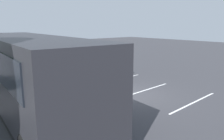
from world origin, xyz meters
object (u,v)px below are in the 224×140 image
object	(u,v)px
tour_bus	(30,77)
spectator_centre	(79,78)
spectator_left	(94,80)
parked_motorcycle_silver	(96,99)
stunt_motorcycle	(121,62)
spectator_far_left	(104,85)

from	to	relation	value
tour_bus	spectator_centre	xyz separation A→B (m)	(0.87, -2.84, -0.64)
tour_bus	spectator_left	distance (m)	3.17
parked_motorcycle_silver	spectator_left	bearing A→B (deg)	-31.28
spectator_left	stunt_motorcycle	xyz separation A→B (m)	(3.19, -4.71, 0.02)
parked_motorcycle_silver	stunt_motorcycle	bearing A→B (deg)	-51.22
parked_motorcycle_silver	stunt_motorcycle	xyz separation A→B (m)	(4.34, -5.41, 0.53)
spectator_left	spectator_far_left	bearing A→B (deg)	168.22
spectator_far_left	spectator_centre	xyz separation A→B (m)	(2.08, 0.02, -0.03)
tour_bus	spectator_left	xyz separation A→B (m)	(-0.07, -3.10, -0.65)
tour_bus	stunt_motorcycle	xyz separation A→B (m)	(3.12, -7.80, -0.64)
tour_bus	spectator_far_left	bearing A→B (deg)	-112.91
spectator_far_left	parked_motorcycle_silver	xyz separation A→B (m)	(-0.01, 0.46, -0.55)
tour_bus	spectator_far_left	world-z (taller)	tour_bus
spectator_left	stunt_motorcycle	size ratio (longest dim) A/B	0.83
tour_bus	spectator_far_left	size ratio (longest dim) A/B	5.64
spectator_far_left	stunt_motorcycle	distance (m)	6.57
tour_bus	spectator_left	world-z (taller)	tour_bus
spectator_centre	stunt_motorcycle	bearing A→B (deg)	-65.59
spectator_far_left	parked_motorcycle_silver	world-z (taller)	spectator_far_left
parked_motorcycle_silver	stunt_motorcycle	size ratio (longest dim) A/B	1.01
spectator_left	spectator_centre	world-z (taller)	spectator_centre
spectator_far_left	spectator_left	bearing A→B (deg)	-11.78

